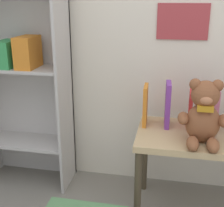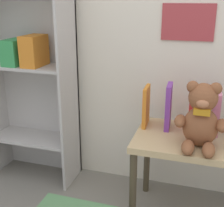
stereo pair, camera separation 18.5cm
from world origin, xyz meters
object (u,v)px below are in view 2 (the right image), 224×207
(bookshelf_side, at_px, (29,51))
(book_standing_red, at_px, (192,112))
(book_standing_orange, at_px, (146,106))
(book_standing_pink, at_px, (216,113))
(display_table, at_px, (200,150))
(book_standing_purple, at_px, (168,107))
(teddy_bear, at_px, (201,118))

(bookshelf_side, xyz_separation_m, book_standing_red, (1.09, -0.10, -0.28))
(book_standing_orange, relative_size, book_standing_red, 1.08)
(book_standing_pink, bearing_deg, display_table, -124.32)
(display_table, xyz_separation_m, book_standing_purple, (-0.20, 0.09, 0.21))
(display_table, height_order, book_standing_orange, book_standing_orange)
(book_standing_purple, bearing_deg, book_standing_red, 0.44)
(book_standing_orange, relative_size, book_standing_pink, 0.99)
(bookshelf_side, bearing_deg, display_table, -10.06)
(book_standing_purple, bearing_deg, book_standing_orange, 175.62)
(bookshelf_side, height_order, display_table, bookshelf_side)
(bookshelf_side, relative_size, teddy_bear, 4.79)
(display_table, distance_m, book_standing_pink, 0.23)
(book_standing_purple, bearing_deg, teddy_bear, -49.04)
(teddy_bear, distance_m, book_standing_orange, 0.38)
(book_standing_red, bearing_deg, display_table, -54.73)
(bookshelf_side, height_order, teddy_bear, bookshelf_side)
(book_standing_purple, height_order, book_standing_pink, book_standing_purple)
(bookshelf_side, relative_size, display_table, 2.29)
(book_standing_purple, xyz_separation_m, book_standing_red, (0.13, 0.01, -0.02))
(display_table, xyz_separation_m, book_standing_pink, (0.07, 0.10, 0.19))
(book_standing_orange, height_order, book_standing_purple, book_standing_purple)
(bookshelf_side, bearing_deg, book_standing_orange, -7.41)
(book_standing_orange, bearing_deg, display_table, -18.45)
(bookshelf_side, height_order, book_standing_pink, bookshelf_side)
(book_standing_orange, xyz_separation_m, book_standing_pink, (0.39, 0.00, 0.00))
(teddy_bear, xyz_separation_m, book_standing_red, (-0.06, 0.20, -0.04))
(book_standing_purple, xyz_separation_m, book_standing_pink, (0.26, 0.01, -0.01))
(teddy_bear, relative_size, book_standing_purple, 1.29)
(display_table, height_order, book_standing_purple, book_standing_purple)
(teddy_bear, bearing_deg, bookshelf_side, 164.98)
(bookshelf_side, relative_size, book_standing_red, 7.39)
(book_standing_orange, relative_size, book_standing_purple, 0.90)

